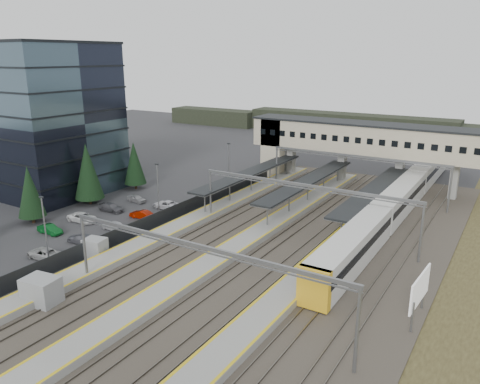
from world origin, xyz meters
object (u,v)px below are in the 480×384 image
Objects in this scene: relay_cabin_far at (95,248)px; train at (400,200)px; relay_cabin_near at (42,291)px; billboard at (420,290)px; office_building at (35,118)px; footbridge at (347,140)px.

train is (25.98, 33.34, 1.12)m from relay_cabin_far.
billboard is (30.14, 15.10, 1.66)m from relay_cabin_near.
relay_cabin_near reaches higher than relay_cabin_far.
relay_cabin_far is at bearing -127.93° from train.
office_building is 0.38× the size of train.
relay_cabin_far is 0.49× the size of billboard.
office_building is 9.09× the size of relay_cabin_far.
billboard is at bearing 26.61° from relay_cabin_near.
footbridge is at bearing 73.21° from relay_cabin_far.
relay_cabin_near is 10.91m from relay_cabin_far.
office_building reaches higher than train.
relay_cabin_far is at bearing 112.52° from relay_cabin_near.
billboard is (20.64, -40.31, -4.94)m from footbridge.
footbridge is (13.68, 45.34, 6.86)m from relay_cabin_far.
billboard reaches higher than relay_cabin_near.
train is at bearing -44.30° from footbridge.
billboard reaches higher than train.
relay_cabin_far is 42.28m from train.
billboard is at bearing -73.58° from train.
footbridge is 7.45× the size of billboard.
train is 11.81× the size of billboard.
train is at bearing 106.42° from billboard.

